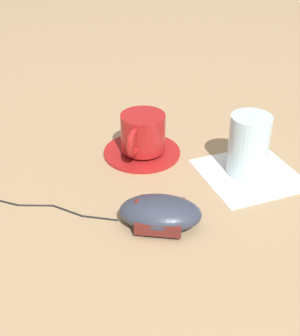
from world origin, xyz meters
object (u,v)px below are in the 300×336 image
at_px(saucer, 142,151).
at_px(computer_mouse, 160,213).
at_px(drinking_glass, 249,144).
at_px(coffee_cup, 142,133).

height_order(saucer, computer_mouse, computer_mouse).
distance_m(saucer, drinking_glass, 0.18).
xyz_separation_m(coffee_cup, computer_mouse, (0.04, 0.18, -0.02)).
xyz_separation_m(saucer, computer_mouse, (0.04, 0.18, 0.01)).
relative_size(computer_mouse, drinking_glass, 1.38).
relative_size(coffee_cup, computer_mouse, 0.70).
bearing_deg(saucer, coffee_cup, 93.83).
relative_size(coffee_cup, drinking_glass, 0.96).
distance_m(saucer, computer_mouse, 0.19).
bearing_deg(drinking_glass, computer_mouse, 23.39).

